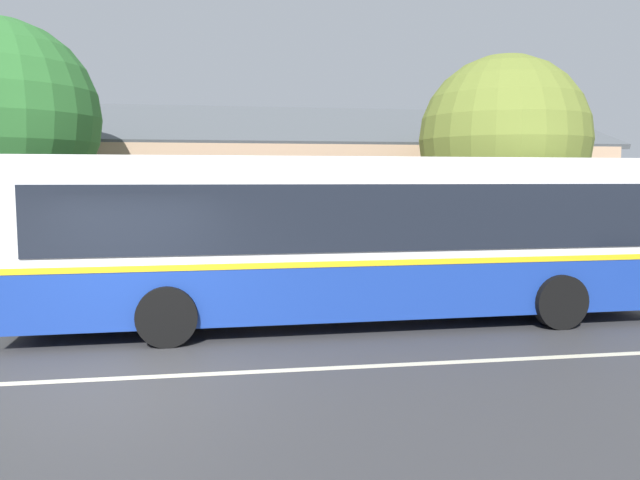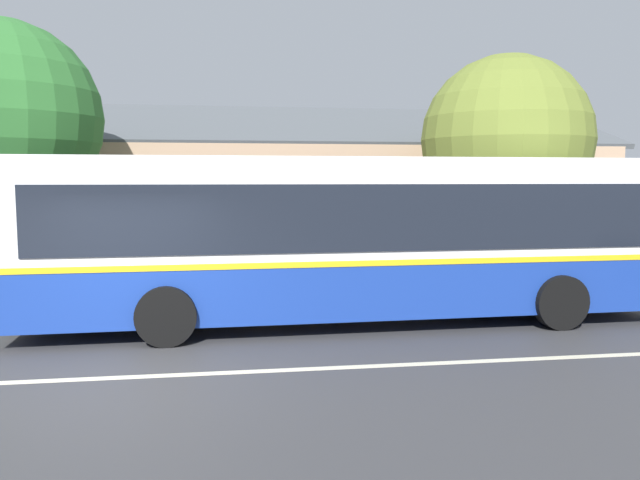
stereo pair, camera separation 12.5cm
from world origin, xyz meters
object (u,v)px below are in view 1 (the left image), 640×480
Objects in this scene: transit_bus at (348,235)px; bench_down_street at (192,273)px; bus_stop_sign at (609,225)px; street_tree_primary at (506,146)px.

transit_bus reaches higher than bench_down_street.
transit_bus reaches higher than bus_stop_sign.
street_tree_primary is (8.09, 0.90, 3.04)m from bench_down_street.
bench_down_street is at bearing 174.82° from bus_stop_sign.
transit_bus is at bearing -163.00° from bus_stop_sign.
transit_bus is 7.15m from bus_stop_sign.
bench_down_street is at bearing 135.70° from transit_bus.
bench_down_street is (-3.06, 2.99, -1.12)m from transit_bus.
bench_down_street is 8.69m from street_tree_primary.
street_tree_primary is at bearing 37.76° from transit_bus.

